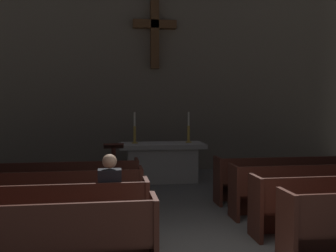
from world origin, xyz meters
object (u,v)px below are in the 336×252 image
(pew_left_row_4, at_px, (45,186))
(altar, at_px, (162,161))
(pew_left_row_3, at_px, (35,199))
(candlestick_left, at_px, (135,133))
(pew_left_row_2, at_px, (20,217))
(candlestick_right, at_px, (189,132))
(lone_worshipper, at_px, (110,198))
(pew_right_row_4, at_px, (298,178))
(pew_right_row_3, at_px, (325,189))
(lectern, at_px, (114,170))

(pew_left_row_4, bearing_deg, altar, 43.79)
(pew_left_row_3, distance_m, candlestick_left, 3.95)
(pew_left_row_2, bearing_deg, candlestick_right, 54.04)
(pew_left_row_3, bearing_deg, lone_worshipper, -39.10)
(pew_left_row_4, bearing_deg, pew_left_row_3, -90.00)
(pew_right_row_4, relative_size, candlestick_right, 4.36)
(pew_left_row_4, xyz_separation_m, altar, (2.52, 2.41, 0.06))
(pew_left_row_2, height_order, altar, altar)
(candlestick_right, bearing_deg, pew_left_row_4, -143.13)
(pew_left_row_2, height_order, pew_left_row_4, same)
(pew_right_row_3, height_order, pew_right_row_4, same)
(pew_left_row_2, relative_size, lectern, 3.01)
(pew_right_row_3, distance_m, candlestick_left, 4.76)
(pew_right_row_3, xyz_separation_m, candlestick_left, (-3.22, 3.42, 0.79))
(pew_left_row_4, height_order, pew_right_row_4, same)
(pew_left_row_2, relative_size, candlestick_right, 4.36)
(candlestick_right, bearing_deg, pew_left_row_3, -133.22)
(pew_left_row_3, height_order, candlestick_left, candlestick_left)
(lectern, bearing_deg, pew_left_row_4, -136.44)
(candlestick_right, xyz_separation_m, lectern, (-1.94, -1.20, -0.72))
(pew_right_row_3, distance_m, altar, 4.25)
(pew_right_row_3, height_order, candlestick_right, candlestick_right)
(lectern, bearing_deg, pew_right_row_3, -30.60)
(candlestick_right, bearing_deg, altar, 180.00)
(pew_left_row_3, distance_m, pew_left_row_4, 1.01)
(pew_left_row_2, xyz_separation_m, pew_right_row_3, (5.03, 1.01, 0.00))
(pew_left_row_2, bearing_deg, lectern, 68.49)
(lone_worshipper, bearing_deg, lectern, 88.61)
(pew_left_row_3, bearing_deg, pew_right_row_3, 0.00)
(pew_right_row_4, bearing_deg, lone_worshipper, -152.66)
(pew_left_row_3, relative_size, pew_right_row_3, 1.00)
(altar, bearing_deg, lone_worshipper, -106.71)
(pew_left_row_3, height_order, pew_left_row_4, same)
(lectern, bearing_deg, pew_left_row_2, -111.51)
(pew_right_row_4, xyz_separation_m, lectern, (-3.76, 1.21, 0.07))
(pew_left_row_3, xyz_separation_m, pew_right_row_3, (5.03, 0.00, 0.00))
(pew_right_row_3, height_order, candlestick_left, candlestick_left)
(pew_right_row_4, distance_m, altar, 3.49)
(candlestick_left, bearing_deg, candlestick_right, 0.00)
(pew_left_row_4, distance_m, altar, 3.49)
(altar, bearing_deg, candlestick_right, 0.00)
(pew_left_row_3, bearing_deg, pew_left_row_4, 90.00)
(pew_right_row_4, height_order, altar, altar)
(pew_left_row_2, xyz_separation_m, lone_worshipper, (1.20, 0.04, 0.22))
(pew_right_row_3, xyz_separation_m, pew_right_row_4, (0.00, 1.01, 0.00))
(pew_left_row_3, height_order, lone_worshipper, lone_worshipper)
(pew_right_row_4, bearing_deg, altar, 136.21)
(pew_left_row_4, height_order, pew_right_row_3, same)
(candlestick_left, bearing_deg, altar, 0.00)
(pew_left_row_3, bearing_deg, pew_left_row_2, -90.00)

